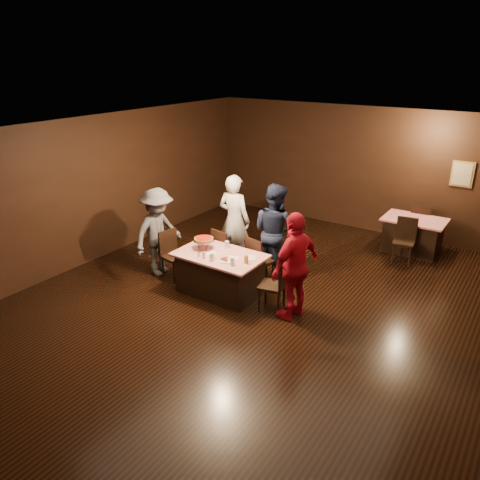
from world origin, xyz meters
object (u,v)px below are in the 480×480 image
chair_back_far (420,224)px  chair_end_left (175,255)px  pizza_stand (204,239)px  plate_empty (250,258)px  glass_front_left (212,257)px  diner_grey_knit (158,232)px  chair_end_right (272,285)px  back_table (413,235)px  chair_far_left (226,251)px  main_table (220,273)px  chair_far_right (260,260)px  glass_back (227,245)px  glass_front_right (232,261)px  glass_amber (246,259)px  chair_back_near (404,241)px  diner_navy_hoodie (274,231)px  diner_red_shirt (295,266)px  diner_white_jacket (234,220)px

chair_back_far → chair_end_left: bearing=47.8°
pizza_stand → plate_empty: pizza_stand is taller
pizza_stand → glass_front_left: (0.45, -0.35, -0.11)m
diner_grey_knit → chair_end_right: bearing=-86.5°
back_table → chair_end_right: bearing=-108.2°
chair_far_left → chair_back_far: 4.71m
main_table → chair_end_left: (-1.10, -0.00, 0.09)m
main_table → back_table: (2.40, 3.94, 0.00)m
back_table → glass_front_left: size_ratio=9.29×
chair_far_right → pizza_stand: bearing=54.5°
chair_back_far → glass_back: bearing=55.4°
chair_end_right → plate_empty: 0.65m
main_table → glass_front_right: (0.45, -0.25, 0.46)m
plate_empty → glass_amber: glass_amber is taller
back_table → chair_far_right: chair_far_right is taller
chair_far_left → chair_end_left: size_ratio=1.00×
pizza_stand → glass_front_left: pizza_stand is taller
back_table → chair_back_far: bearing=90.0°
chair_back_near → glass_front_right: (-1.95, -3.49, 0.37)m
glass_front_left → glass_front_right: bearing=7.1°
diner_navy_hoodie → chair_back_near: bearing=-122.6°
chair_end_right → chair_far_left: bearing=-128.5°
chair_end_left → glass_back: size_ratio=6.79×
diner_red_shirt → glass_back: size_ratio=13.17×
diner_white_jacket → glass_back: 1.04m
pizza_stand → glass_amber: bearing=-5.7°
chair_far_right → diner_red_shirt: 1.41m
glass_front_right → glass_back: bearing=132.3°
diner_grey_knit → main_table: bearing=-86.5°
chair_back_far → diner_white_jacket: diner_white_jacket is taller
chair_far_right → plate_empty: size_ratio=3.80×
plate_empty → glass_front_right: size_ratio=1.79×
chair_back_far → plate_empty: 4.77m
glass_front_right → glass_amber: bearing=53.1°
glass_back → chair_far_left: bearing=127.9°
glass_front_left → chair_far_right: bearing=71.6°
pizza_stand → plate_empty: size_ratio=1.52×
chair_back_far → glass_amber: size_ratio=6.79×
diner_grey_knit → glass_amber: 2.11m
glass_back → chair_end_left: bearing=-164.1°
back_table → glass_front_right: 4.64m
back_table → diner_navy_hoodie: diner_navy_hoodie is taller
chair_end_right → diner_grey_knit: size_ratio=0.54×
back_table → chair_back_near: chair_back_near is taller
chair_back_near → pizza_stand: 4.27m
chair_far_right → glass_front_right: size_ratio=6.79×
diner_white_jacket → glass_back: (0.47, -0.92, -0.12)m
diner_red_shirt → pizza_stand: (-1.91, 0.04, 0.03)m
main_table → pizza_stand: 0.70m
plate_empty → glass_front_left: glass_front_left is taller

